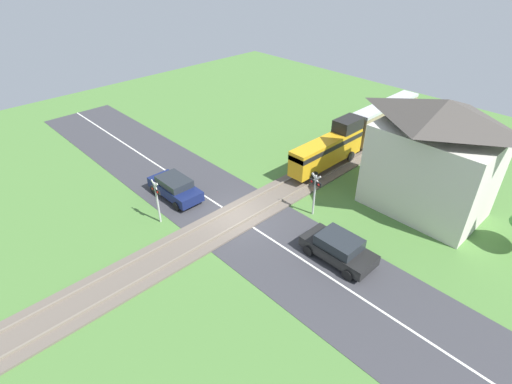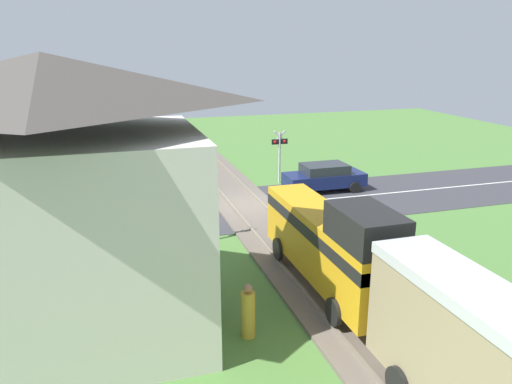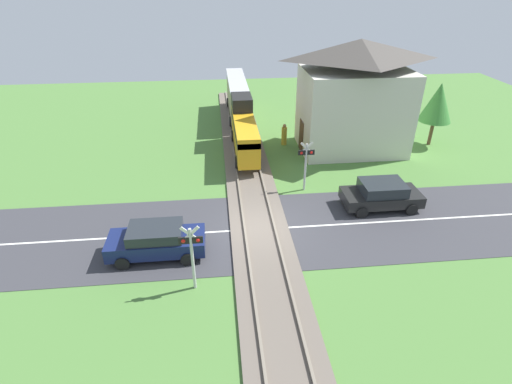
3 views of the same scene
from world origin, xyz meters
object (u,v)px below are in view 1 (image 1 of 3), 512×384
(crossing_signal_west_approach, at_px, (157,196))
(pedestrian_by_station, at_px, (373,168))
(car_far_side, at_px, (339,248))
(crossing_signal_east_approach, at_px, (315,189))
(train, at_px, (361,130))
(station_building, at_px, (433,159))
(car_near_crossing, at_px, (175,187))

(crossing_signal_west_approach, height_order, pedestrian_by_station, crossing_signal_west_approach)
(crossing_signal_west_approach, bearing_deg, car_far_side, 28.40)
(car_far_side, relative_size, crossing_signal_east_approach, 1.38)
(car_far_side, distance_m, crossing_signal_west_approach, 10.87)
(train, bearing_deg, car_far_side, -60.60)
(train, relative_size, pedestrian_by_station, 10.00)
(station_building, bearing_deg, crossing_signal_east_approach, -127.98)
(train, relative_size, crossing_signal_east_approach, 5.21)
(crossing_signal_west_approach, relative_size, pedestrian_by_station, 1.92)
(crossing_signal_west_approach, distance_m, crossing_signal_east_approach, 9.49)
(crossing_signal_east_approach, height_order, pedestrian_by_station, crossing_signal_east_approach)
(crossing_signal_west_approach, distance_m, station_building, 16.64)
(pedestrian_by_station, bearing_deg, crossing_signal_east_approach, -89.66)
(train, bearing_deg, pedestrian_by_station, -41.98)
(station_building, relative_size, pedestrian_by_station, 4.85)
(station_building, xyz_separation_m, pedestrian_by_station, (-4.40, 1.14, -2.83))
(crossing_signal_east_approach, bearing_deg, car_far_side, -32.29)
(car_near_crossing, relative_size, pedestrian_by_station, 2.74)
(car_far_side, xyz_separation_m, crossing_signal_east_approach, (-3.58, 2.26, 1.11))
(train, xyz_separation_m, station_building, (7.32, -3.77, 1.66))
(train, bearing_deg, crossing_signal_west_approach, -100.03)
(crossing_signal_west_approach, height_order, crossing_signal_east_approach, same)
(crossing_signal_west_approach, distance_m, pedestrian_by_station, 15.35)
(crossing_signal_west_approach, xyz_separation_m, crossing_signal_east_approach, (5.93, 7.40, 0.00))
(car_far_side, relative_size, pedestrian_by_station, 2.64)
(crossing_signal_west_approach, bearing_deg, car_near_crossing, 126.54)
(train, height_order, crossing_signal_west_approach, train)
(car_near_crossing, bearing_deg, train, 72.24)
(car_far_side, relative_size, crossing_signal_west_approach, 1.38)
(crossing_signal_east_approach, relative_size, pedestrian_by_station, 1.92)
(car_far_side, relative_size, station_building, 0.54)
(pedestrian_by_station, bearing_deg, station_building, -14.56)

